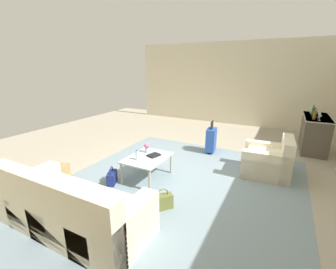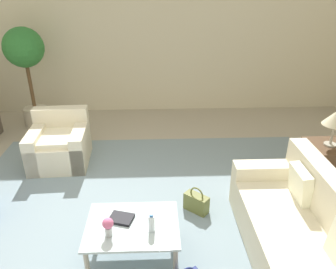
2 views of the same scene
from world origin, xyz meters
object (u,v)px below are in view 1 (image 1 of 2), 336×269
at_px(wine_glass_leftmost, 317,109).
at_px(backpack_tan, 62,176).
at_px(coffee_table, 147,160).
at_px(flower_vase, 147,147).
at_px(water_bottle, 137,155).
at_px(suitcase_blue, 211,139).
at_px(bar_console, 314,133).
at_px(handbag_navy, 112,177).
at_px(couch, 69,211).
at_px(wine_glass_left_of_centre, 316,111).
at_px(wine_glass_right_of_centre, 319,114).
at_px(wine_bottle_clear, 312,109).
at_px(handbag_olive, 163,201).
at_px(armchair, 269,162).
at_px(wine_bottle_amber, 315,115).
at_px(coffee_table_book, 154,155).
at_px(wine_glass_rightmost, 320,116).
at_px(wine_bottle_green, 313,112).

xyz_separation_m(wine_glass_leftmost, backpack_tan, (5.00, -4.40, -0.84)).
xyz_separation_m(coffee_table, flower_vase, (-0.22, -0.15, 0.18)).
bearing_deg(wine_glass_leftmost, water_bottle, -37.34).
distance_m(coffee_table, suitcase_blue, 2.12).
bearing_deg(bar_console, handbag_navy, -41.87).
xyz_separation_m(couch, bar_console, (-5.30, 3.20, 0.16)).
height_order(wine_glass_left_of_centre, wine_glass_right_of_centre, same).
bearing_deg(wine_bottle_clear, coffee_table, -37.21).
height_order(bar_console, suitcase_blue, bar_console).
xyz_separation_m(bar_console, handbag_olive, (4.27, -2.33, -0.35)).
bearing_deg(armchair, handbag_navy, -55.73).
xyz_separation_m(flower_vase, handbag_navy, (0.73, -0.34, -0.45)).
distance_m(couch, flower_vase, 2.04).
height_order(wine_bottle_amber, suitcase_blue, wine_bottle_amber).
height_order(wine_glass_leftmost, wine_glass_left_of_centre, same).
height_order(water_bottle, coffee_table_book, water_bottle).
distance_m(coffee_table_book, wine_glass_rightmost, 4.20).
bearing_deg(wine_glass_leftmost, wine_glass_right_of_centre, -0.28).
bearing_deg(handbag_navy, backpack_tan, -58.58).
distance_m(coffee_table_book, wine_glass_right_of_centre, 4.45).
xyz_separation_m(bar_console, wine_bottle_green, (-0.00, -0.12, 0.56)).
height_order(coffee_table, wine_glass_right_of_centre, wine_glass_right_of_centre).
relative_size(wine_bottle_clear, wine_bottle_green, 1.00).
bearing_deg(wine_bottle_green, wine_glass_left_of_centre, 156.16).
bearing_deg(wine_bottle_clear, wine_glass_left_of_centre, 15.76).
distance_m(couch, wine_bottle_amber, 5.82).
xyz_separation_m(bar_console, wine_glass_right_of_centre, (0.17, 0.01, 0.56)).
distance_m(coffee_table, wine_bottle_clear, 4.97).
bearing_deg(wine_bottle_amber, wine_glass_left_of_centre, 172.91).
height_order(flower_vase, wine_bottle_green, wine_bottle_green).
bearing_deg(flower_vase, wine_glass_left_of_centre, 137.09).
xyz_separation_m(wine_glass_left_of_centre, handbag_olive, (4.43, -2.29, -0.90)).
bearing_deg(bar_console, wine_bottle_amber, -15.52).
distance_m(coffee_table, backpack_tan, 1.64).
height_order(coffee_table_book, bar_console, bar_console).
distance_m(armchair, wine_glass_right_of_centre, 2.35).
height_order(bar_console, wine_bottle_green, wine_bottle_green).
bearing_deg(bar_console, wine_glass_left_of_centre, -165.59).
relative_size(armchair, flower_vase, 4.71).
bearing_deg(wine_glass_leftmost, wine_bottle_clear, -58.16).
xyz_separation_m(wine_bottle_green, handbag_navy, (4.01, -3.48, -0.91)).
bearing_deg(couch, suitcase_blue, 168.10).
distance_m(wine_bottle_green, suitcase_blue, 2.82).
relative_size(water_bottle, wine_glass_leftmost, 1.32).
distance_m(wine_bottle_clear, wine_bottle_green, 0.43).
xyz_separation_m(handbag_navy, backpack_tan, (0.49, -0.80, 0.06)).
height_order(handbag_olive, backpack_tan, backpack_tan).
bearing_deg(armchair, wine_bottle_green, 159.65).
xyz_separation_m(wine_bottle_clear, wine_bottle_green, (0.43, 0.00, 0.00)).
xyz_separation_m(couch, wine_glass_left_of_centre, (-5.47, 3.16, 0.72)).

